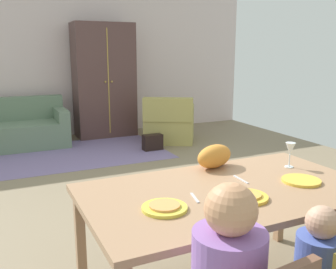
% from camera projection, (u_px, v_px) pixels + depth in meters
% --- Properties ---
extents(ground_plane, '(7.19, 6.55, 0.02)m').
position_uv_depth(ground_plane, '(141.00, 187.00, 4.55)').
color(ground_plane, '#827258').
extents(back_wall, '(7.19, 0.10, 2.70)m').
position_uv_depth(back_wall, '(76.00, 64.00, 7.19)').
color(back_wall, beige).
rests_on(back_wall, ground_plane).
extents(dining_table, '(1.81, 1.02, 0.76)m').
position_uv_depth(dining_table, '(228.00, 198.00, 2.37)').
color(dining_table, '#A67C59').
rests_on(dining_table, ground_plane).
extents(plate_near_man, '(0.25, 0.25, 0.02)m').
position_uv_depth(plate_near_man, '(164.00, 208.00, 2.04)').
color(plate_near_man, yellow).
rests_on(plate_near_man, dining_table).
extents(pizza_near_man, '(0.17, 0.17, 0.01)m').
position_uv_depth(pizza_near_man, '(164.00, 205.00, 2.04)').
color(pizza_near_man, '#E69A51').
rests_on(pizza_near_man, plate_near_man).
extents(plate_near_child, '(0.25, 0.25, 0.02)m').
position_uv_depth(plate_near_child, '(246.00, 197.00, 2.20)').
color(plate_near_child, yellow).
rests_on(plate_near_child, dining_table).
extents(pizza_near_child, '(0.17, 0.17, 0.01)m').
position_uv_depth(pizza_near_child, '(247.00, 194.00, 2.19)').
color(pizza_near_child, gold).
rests_on(pizza_near_child, plate_near_child).
extents(plate_near_woman, '(0.25, 0.25, 0.02)m').
position_uv_depth(plate_near_woman, '(301.00, 181.00, 2.48)').
color(plate_near_woman, yellow).
rests_on(plate_near_woman, dining_table).
extents(wine_glass, '(0.07, 0.07, 0.19)m').
position_uv_depth(wine_glass, '(290.00, 150.00, 2.76)').
color(wine_glass, silver).
rests_on(wine_glass, dining_table).
extents(fork, '(0.05, 0.15, 0.01)m').
position_uv_depth(fork, '(195.00, 198.00, 2.20)').
color(fork, silver).
rests_on(fork, dining_table).
extents(knife, '(0.02, 0.17, 0.01)m').
position_uv_depth(knife, '(241.00, 179.00, 2.51)').
color(knife, silver).
rests_on(knife, dining_table).
extents(cat, '(0.35, 0.25, 0.17)m').
position_uv_depth(cat, '(214.00, 156.00, 2.77)').
color(cat, orange).
rests_on(cat, dining_table).
extents(area_rug, '(2.60, 1.80, 0.01)m').
position_uv_depth(area_rug, '(81.00, 153.00, 6.04)').
color(area_rug, slate).
rests_on(area_rug, ground_plane).
extents(couch, '(1.73, 0.86, 0.82)m').
position_uv_depth(couch, '(14.00, 130.00, 6.34)').
color(couch, slate).
rests_on(couch, ground_plane).
extents(armchair, '(1.17, 1.17, 0.82)m').
position_uv_depth(armchair, '(169.00, 124.00, 6.78)').
color(armchair, tan).
rests_on(armchair, ground_plane).
extents(armoire, '(1.10, 0.59, 2.10)m').
position_uv_depth(armoire, '(104.00, 81.00, 7.09)').
color(armoire, '#503533').
rests_on(armoire, ground_plane).
extents(handbag, '(0.32, 0.16, 0.26)m').
position_uv_depth(handbag, '(153.00, 142.00, 6.21)').
color(handbag, black).
rests_on(handbag, ground_plane).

